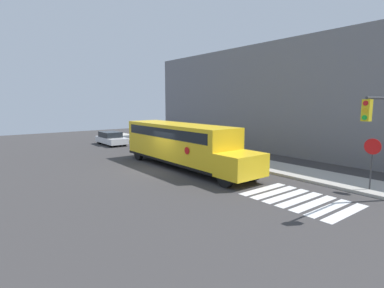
{
  "coord_description": "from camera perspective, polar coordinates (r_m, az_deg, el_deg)",
  "views": [
    {
      "loc": [
        16.68,
        -10.09,
        4.47
      ],
      "look_at": [
        0.82,
        2.25,
        1.63
      ],
      "focal_mm": 28.0,
      "sensor_mm": 36.0,
      "label": 1
    }
  ],
  "objects": [
    {
      "name": "building_backdrop",
      "position": [
        28.48,
        16.44,
        8.28
      ],
      "size": [
        32.0,
        4.0,
        9.5
      ],
      "color": "slate",
      "rests_on": "ground"
    },
    {
      "name": "school_bus",
      "position": [
        20.41,
        -2.02,
        0.27
      ],
      "size": [
        11.81,
        2.57,
        2.97
      ],
      "color": "yellow",
      "rests_on": "ground"
    },
    {
      "name": "crosswalk_stripes",
      "position": [
        14.88,
        19.83,
        -9.92
      ],
      "size": [
        4.7,
        3.2,
        0.01
      ],
      "color": "white",
      "rests_on": "ground"
    },
    {
      "name": "parked_car",
      "position": [
        32.46,
        -15.16,
        1.05
      ],
      "size": [
        4.31,
        1.86,
        1.35
      ],
      "color": "silver",
      "rests_on": "ground"
    },
    {
      "name": "stop_sign",
      "position": [
        17.16,
        31.07,
        -2.0
      ],
      "size": [
        0.79,
        0.1,
        2.7
      ],
      "color": "#38383A",
      "rests_on": "ground"
    },
    {
      "name": "sidewalk_strip",
      "position": [
        23.93,
        6.84,
        -2.6
      ],
      "size": [
        44.0,
        3.0,
        0.15
      ],
      "color": "#B2ADA3",
      "rests_on": "ground"
    },
    {
      "name": "ground_plane",
      "position": [
        20.0,
        -6.57,
        -4.93
      ],
      "size": [
        60.0,
        60.0,
        0.0
      ],
      "primitive_type": "plane",
      "color": "#3A3838"
    }
  ]
}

